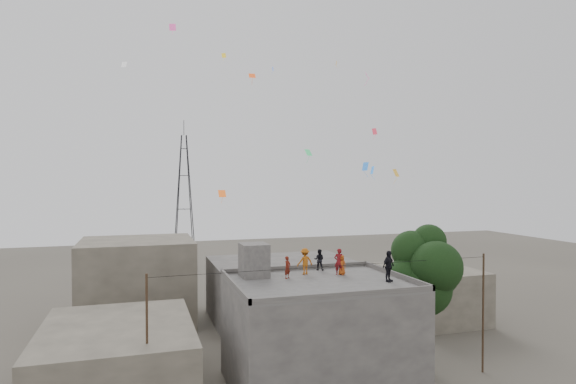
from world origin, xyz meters
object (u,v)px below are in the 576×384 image
object	(u,v)px
stair_head_box	(254,260)
person_dark_adult	(388,266)
tree	(425,273)
person_red_adult	(339,262)
transmission_tower	(184,202)

from	to	relation	value
stair_head_box	person_dark_adult	size ratio (longest dim) A/B	1.12
tree	person_red_adult	distance (m)	5.60
transmission_tower	person_red_adult	size ratio (longest dim) A/B	12.29
stair_head_box	person_dark_adult	world-z (taller)	stair_head_box
stair_head_box	person_red_adult	xyz separation A→B (m)	(5.11, -1.04, -0.19)
person_dark_adult	tree	bearing A→B (deg)	-2.51
person_red_adult	person_dark_adult	distance (m)	3.32
stair_head_box	transmission_tower	bearing A→B (deg)	91.23
tree	transmission_tower	world-z (taller)	transmission_tower
tree	person_dark_adult	size ratio (longest dim) A/B	5.09
tree	person_dark_adult	xyz separation A→B (m)	(-3.55, -1.76, 0.89)
tree	person_red_adult	bearing A→B (deg)	170.01
tree	stair_head_box	bearing A→B (deg)	169.26
tree	transmission_tower	size ratio (longest dim) A/B	0.45
stair_head_box	tree	bearing A→B (deg)	-10.74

